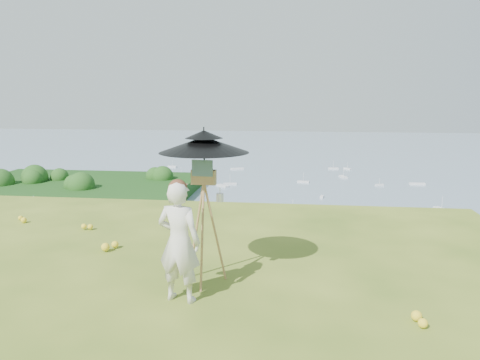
# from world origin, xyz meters

# --- Properties ---
(shoreline_tier) EXTENTS (170.00, 28.00, 8.00)m
(shoreline_tier) POSITION_xyz_m (0.00, 75.00, -36.00)
(shoreline_tier) COLOR gray
(shoreline_tier) RESTS_ON bay_water
(bay_water) EXTENTS (700.00, 700.00, 0.00)m
(bay_water) POSITION_xyz_m (0.00, 240.00, -34.00)
(bay_water) COLOR #6D8D9C
(bay_water) RESTS_ON ground
(peninsula) EXTENTS (90.00, 60.00, 12.00)m
(peninsula) POSITION_xyz_m (-75.00, 155.00, -29.00)
(peninsula) COLOR #0F390F
(peninsula) RESTS_ON bay_water
(slope_trees) EXTENTS (110.00, 50.00, 6.00)m
(slope_trees) POSITION_xyz_m (0.00, 35.00, -15.00)
(slope_trees) COLOR #1E4615
(slope_trees) RESTS_ON forest_slope
(harbor_town) EXTENTS (110.00, 22.00, 5.00)m
(harbor_town) POSITION_xyz_m (0.00, 75.00, -29.50)
(harbor_town) COLOR beige
(harbor_town) RESTS_ON shoreline_tier
(moored_boats) EXTENTS (140.00, 140.00, 0.70)m
(moored_boats) POSITION_xyz_m (-12.50, 161.00, -33.65)
(moored_boats) COLOR silver
(moored_boats) RESTS_ON bay_water
(painter) EXTENTS (0.60, 0.46, 1.49)m
(painter) POSITION_xyz_m (1.77, 1.68, 0.75)
(painter) COLOR silver
(painter) RESTS_ON ground
(field_easel) EXTENTS (0.68, 0.68, 1.68)m
(field_easel) POSITION_xyz_m (1.96, 2.26, 0.84)
(field_easel) COLOR #AA6C47
(field_easel) RESTS_ON ground
(sun_umbrella) EXTENTS (1.26, 1.26, 0.71)m
(sun_umbrella) POSITION_xyz_m (1.96, 2.29, 1.74)
(sun_umbrella) COLOR black
(sun_umbrella) RESTS_ON field_easel
(painter_cap) EXTENTS (0.27, 0.30, 0.10)m
(painter_cap) POSITION_xyz_m (1.77, 1.68, 1.45)
(painter_cap) COLOR #E47D81
(painter_cap) RESTS_ON painter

